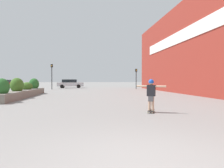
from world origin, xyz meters
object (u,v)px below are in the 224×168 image
Objects in this scene: skateboard at (151,111)px; car_center_right at (184,84)px; traffic_light_left at (52,72)px; traffic_light_right at (136,75)px; car_center_left at (2,84)px; skateboarder at (151,91)px; car_leftmost at (70,84)px.

car_center_right is at bearing 89.97° from skateboard.
traffic_light_left is 1.19× the size of traffic_light_right.
car_center_left is at bearing 87.60° from car_center_right.
traffic_light_right is at bearing 106.87° from skateboarder.
traffic_light_right is (4.73, 21.82, 2.07)m from skateboard.
car_center_left is at bearing 144.74° from traffic_light_left.
skateboard is 22.42m from traffic_light_right.
traffic_light_left is (9.52, -6.73, 1.74)m from car_center_left.
traffic_light_left is at bearing -125.26° from car_center_left.
car_center_right is 11.82m from traffic_light_right.
traffic_light_left is at bearing -21.17° from car_leftmost.
car_center_right is 1.25× the size of traffic_light_left.
traffic_light_right is at bearing -0.06° from traffic_light_left.
skateboard is 28.01m from car_leftmost.
skateboarder is 23.23m from traffic_light_left.
car_leftmost is 6.25m from traffic_light_left.
car_leftmost is at bearing 151.51° from traffic_light_right.
car_center_right is (32.47, -1.36, -0.01)m from car_center_left.
traffic_light_right is (-10.43, -5.38, 1.40)m from car_center_right.
skateboard is 0.13× the size of car_center_right.
car_center_left is 23.09m from traffic_light_right.
car_center_right is (20.78, -0.23, -0.04)m from car_leftmost.
car_center_right is (15.17, 27.20, 0.67)m from skateboard.
skateboard is at bearing -70.38° from traffic_light_left.
car_center_right is at bearing 13.17° from traffic_light_left.
skateboard is 23.30m from traffic_light_left.
car_center_right is at bearing 27.30° from traffic_light_right.
skateboarder is 0.42× the size of traffic_light_right.
car_center_right is (15.17, 27.20, -0.13)m from skateboarder.
skateboarder is at bearing 111.98° from skateboard.
skateboarder is 22.36m from traffic_light_right.
skateboarder is 28.00m from car_leftmost.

